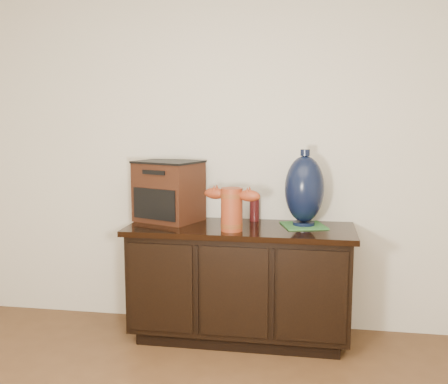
% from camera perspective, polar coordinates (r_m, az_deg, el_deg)
% --- Properties ---
extents(room, '(5.00, 5.00, 5.00)m').
position_cam_1_polar(room, '(1.16, -13.32, 0.26)').
color(room, '#56371D').
rests_on(room, ground).
extents(sideboard, '(1.46, 0.56, 0.75)m').
position_cam_1_polar(sideboard, '(3.48, 1.76, -9.72)').
color(sideboard, black).
rests_on(sideboard, ground).
extents(terracotta_vessel, '(0.38, 0.17, 0.27)m').
position_cam_1_polar(terracotta_vessel, '(3.24, 0.85, -1.62)').
color(terracotta_vessel, '#9C3D1C').
rests_on(terracotta_vessel, sideboard).
extents(tv_radio, '(0.50, 0.45, 0.41)m').
position_cam_1_polar(tv_radio, '(3.57, -6.04, 0.11)').
color(tv_radio, '#36190D').
rests_on(tv_radio, sideboard).
extents(green_mat, '(0.33, 0.33, 0.01)m').
position_cam_1_polar(green_mat, '(3.44, 8.66, -3.62)').
color(green_mat, '#327034').
rests_on(green_mat, sideboard).
extents(lamp_base, '(0.31, 0.31, 0.49)m').
position_cam_1_polar(lamp_base, '(3.40, 8.74, 0.29)').
color(lamp_base, black).
rests_on(lamp_base, green_mat).
extents(spray_can, '(0.07, 0.07, 0.19)m').
position_cam_1_polar(spray_can, '(3.56, 3.35, -1.65)').
color(spray_can, '#570E10').
rests_on(spray_can, sideboard).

